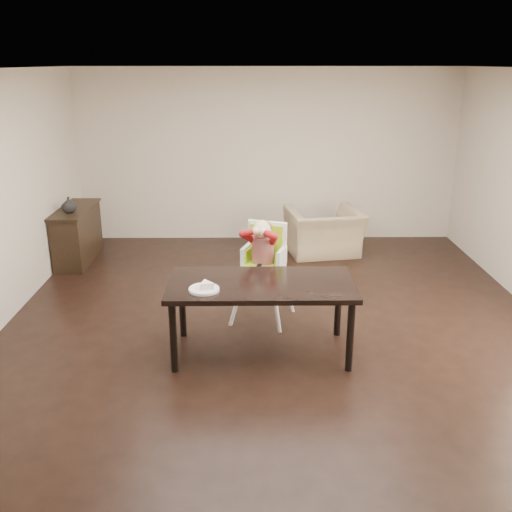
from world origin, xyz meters
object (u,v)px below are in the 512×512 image
at_px(high_chair, 263,249).
at_px(armchair, 324,225).
at_px(sideboard, 77,235).
at_px(dining_table, 261,290).

height_order(high_chair, armchair, high_chair).
relative_size(armchair, sideboard, 0.84).
xyz_separation_m(high_chair, armchair, (0.96, 2.25, -0.35)).
distance_m(dining_table, sideboard, 3.83).
bearing_deg(dining_table, sideboard, 132.90).
xyz_separation_m(dining_table, armchair, (1.00, 3.07, -0.21)).
distance_m(high_chair, armchair, 2.48).
relative_size(dining_table, high_chair, 1.56).
bearing_deg(armchair, sideboard, -5.78).
xyz_separation_m(armchair, sideboard, (-3.60, -0.27, -0.06)).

